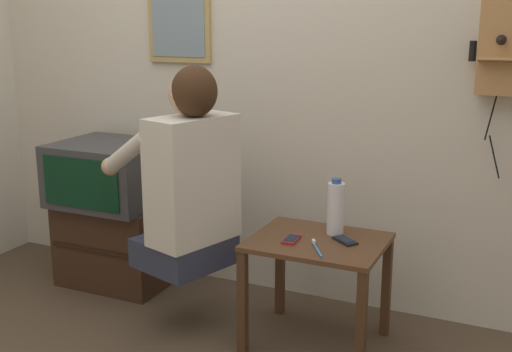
{
  "coord_description": "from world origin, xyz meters",
  "views": [
    {
      "loc": [
        1.37,
        -1.89,
        1.49
      ],
      "look_at": [
        0.19,
        0.66,
        0.79
      ],
      "focal_mm": 45.0,
      "sensor_mm": 36.0,
      "label": 1
    }
  ],
  "objects_px": {
    "cell_phone_spare": "(345,240)",
    "television": "(111,173)",
    "framed_picture": "(179,20)",
    "cell_phone_held": "(291,239)",
    "toothbrush": "(317,248)",
    "wall_phone_antique": "(502,45)",
    "water_bottle": "(336,208)",
    "person": "(189,178)"
  },
  "relations": [
    {
      "from": "cell_phone_spare",
      "to": "television",
      "type": "bearing_deg",
      "value": 121.11
    },
    {
      "from": "framed_picture",
      "to": "cell_phone_held",
      "type": "distance_m",
      "value": 1.41
    },
    {
      "from": "cell_phone_spare",
      "to": "toothbrush",
      "type": "height_order",
      "value": "toothbrush"
    },
    {
      "from": "cell_phone_spare",
      "to": "wall_phone_antique",
      "type": "bearing_deg",
      "value": -15.63
    },
    {
      "from": "wall_phone_antique",
      "to": "cell_phone_held",
      "type": "bearing_deg",
      "value": -147.57
    },
    {
      "from": "water_bottle",
      "to": "toothbrush",
      "type": "height_order",
      "value": "water_bottle"
    },
    {
      "from": "person",
      "to": "water_bottle",
      "type": "bearing_deg",
      "value": -52.72
    },
    {
      "from": "wall_phone_antique",
      "to": "cell_phone_spare",
      "type": "distance_m",
      "value": 1.1
    },
    {
      "from": "framed_picture",
      "to": "cell_phone_spare",
      "type": "distance_m",
      "value": 1.53
    },
    {
      "from": "cell_phone_held",
      "to": "cell_phone_spare",
      "type": "xyz_separation_m",
      "value": [
        0.22,
        0.09,
        0.0
      ]
    },
    {
      "from": "person",
      "to": "television",
      "type": "bearing_deg",
      "value": 83.0
    },
    {
      "from": "cell_phone_held",
      "to": "person",
      "type": "bearing_deg",
      "value": -177.28
    },
    {
      "from": "toothbrush",
      "to": "framed_picture",
      "type": "bearing_deg",
      "value": 117.89
    },
    {
      "from": "cell_phone_held",
      "to": "toothbrush",
      "type": "distance_m",
      "value": 0.15
    },
    {
      "from": "wall_phone_antique",
      "to": "cell_phone_held",
      "type": "relative_size",
      "value": 6.57
    },
    {
      "from": "framed_picture",
      "to": "cell_phone_held",
      "type": "relative_size",
      "value": 3.52
    },
    {
      "from": "cell_phone_spare",
      "to": "water_bottle",
      "type": "xyz_separation_m",
      "value": [
        -0.07,
        0.09,
        0.12
      ]
    },
    {
      "from": "television",
      "to": "toothbrush",
      "type": "xyz_separation_m",
      "value": [
        1.32,
        -0.32,
        -0.13
      ]
    },
    {
      "from": "person",
      "to": "cell_phone_held",
      "type": "bearing_deg",
      "value": -65.54
    },
    {
      "from": "framed_picture",
      "to": "water_bottle",
      "type": "bearing_deg",
      "value": -19.56
    },
    {
      "from": "wall_phone_antique",
      "to": "framed_picture",
      "type": "relative_size",
      "value": 1.87
    },
    {
      "from": "toothbrush",
      "to": "wall_phone_antique",
      "type": "bearing_deg",
      "value": 9.3
    },
    {
      "from": "person",
      "to": "cell_phone_held",
      "type": "xyz_separation_m",
      "value": [
        0.49,
        0.06,
        -0.25
      ]
    },
    {
      "from": "water_bottle",
      "to": "toothbrush",
      "type": "distance_m",
      "value": 0.26
    },
    {
      "from": "television",
      "to": "framed_picture",
      "type": "bearing_deg",
      "value": 43.9
    },
    {
      "from": "water_bottle",
      "to": "cell_phone_spare",
      "type": "bearing_deg",
      "value": -48.94
    },
    {
      "from": "television",
      "to": "person",
      "type": "bearing_deg",
      "value": -24.47
    },
    {
      "from": "person",
      "to": "cell_phone_spare",
      "type": "distance_m",
      "value": 0.77
    },
    {
      "from": "television",
      "to": "wall_phone_antique",
      "type": "relative_size",
      "value": 0.69
    },
    {
      "from": "person",
      "to": "water_bottle",
      "type": "relative_size",
      "value": 3.63
    },
    {
      "from": "person",
      "to": "water_bottle",
      "type": "xyz_separation_m",
      "value": [
        0.64,
        0.23,
        -0.13
      ]
    },
    {
      "from": "cell_phone_spare",
      "to": "toothbrush",
      "type": "bearing_deg",
      "value": -171.09
    },
    {
      "from": "framed_picture",
      "to": "cell_phone_held",
      "type": "xyz_separation_m",
      "value": [
        0.89,
        -0.54,
        -0.95
      ]
    },
    {
      "from": "person",
      "to": "wall_phone_antique",
      "type": "height_order",
      "value": "wall_phone_antique"
    },
    {
      "from": "wall_phone_antique",
      "to": "cell_phone_spare",
      "type": "bearing_deg",
      "value": -143.59
    },
    {
      "from": "water_bottle",
      "to": "television",
      "type": "bearing_deg",
      "value": 176.41
    },
    {
      "from": "wall_phone_antique",
      "to": "person",
      "type": "bearing_deg",
      "value": -156.39
    },
    {
      "from": "person",
      "to": "television",
      "type": "height_order",
      "value": "person"
    },
    {
      "from": "cell_phone_held",
      "to": "wall_phone_antique",
      "type": "bearing_deg",
      "value": 28.16
    },
    {
      "from": "water_bottle",
      "to": "toothbrush",
      "type": "xyz_separation_m",
      "value": [
        -0.01,
        -0.23,
        -0.12
      ]
    },
    {
      "from": "cell_phone_spare",
      "to": "framed_picture",
      "type": "bearing_deg",
      "value": 105.75
    },
    {
      "from": "wall_phone_antique",
      "to": "toothbrush",
      "type": "distance_m",
      "value": 1.2
    }
  ]
}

